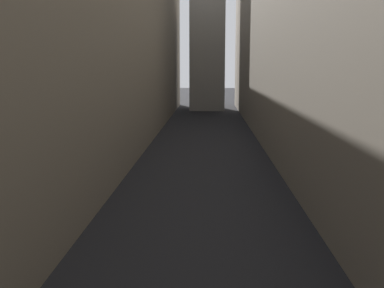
# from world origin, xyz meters

# --- Properties ---
(ground_plane) EXTENTS (264.00, 264.00, 0.00)m
(ground_plane) POSITION_xyz_m (0.00, 48.00, 0.00)
(ground_plane) COLOR black
(building_block_left) EXTENTS (12.27, 108.00, 20.70)m
(building_block_left) POSITION_xyz_m (-11.63, 50.00, 10.35)
(building_block_left) COLOR #756B5B
(building_block_left) RESTS_ON ground
(building_block_right) EXTENTS (12.88, 108.00, 25.42)m
(building_block_right) POSITION_xyz_m (11.94, 50.00, 12.71)
(building_block_right) COLOR gray
(building_block_right) RESTS_ON ground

